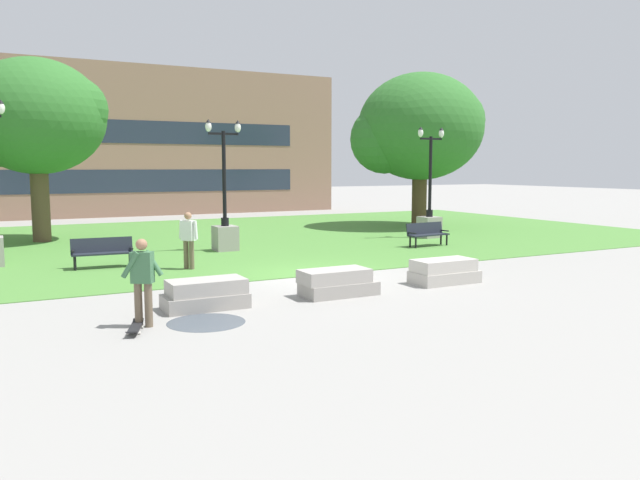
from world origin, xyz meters
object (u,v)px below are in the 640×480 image
person_skateboarder (143,277)px  lamp_post_center (429,215)px  person_bystander_near_lawn (188,237)px  skateboard (135,327)px  concrete_block_center (206,295)px  concrete_block_left (337,283)px  park_bench_near_right (427,233)px  lamp_post_left (225,224)px  concrete_block_right (444,272)px  park_bench_near_left (102,251)px

person_skateboarder → lamp_post_center: 17.17m
person_bystander_near_lawn → skateboard: bearing=-113.8°
person_bystander_near_lawn → concrete_block_center: bearing=-101.9°
concrete_block_left → concrete_block_center: bearing=177.9°
park_bench_near_right → lamp_post_left: lamp_post_left is taller
skateboard → park_bench_near_right: bearing=31.3°
concrete_block_left → person_bystander_near_lawn: person_bystander_near_lawn is taller
concrete_block_left → concrete_block_right: size_ratio=1.03×
concrete_block_center → person_bystander_near_lawn: person_bystander_near_lawn is taller
concrete_block_left → lamp_post_left: size_ratio=0.39×
concrete_block_right → park_bench_near_right: park_bench_near_right is taller
concrete_block_center → park_bench_near_left: size_ratio=0.99×
person_bystander_near_lawn → person_skateboarder: bearing=-113.0°
lamp_post_center → park_bench_near_left: bearing=-171.9°
concrete_block_right → person_bystander_near_lawn: bearing=135.7°
concrete_block_left → person_bystander_near_lawn: (-2.09, 5.36, 0.68)m
park_bench_near_left → park_bench_near_right: bearing=-1.8°
lamp_post_center → park_bench_near_right: bearing=-129.1°
lamp_post_center → person_bystander_near_lawn: 12.07m
lamp_post_left → park_bench_near_left: bearing=-156.3°
concrete_block_center → person_skateboarder: (-1.53, -0.97, 0.66)m
concrete_block_center → park_bench_near_left: 6.82m
skateboard → lamp_post_left: (5.20, 10.00, 0.90)m
concrete_block_left → lamp_post_left: (0.25, 8.86, 0.68)m
park_bench_near_left → park_bench_near_right: same height
person_skateboarder → skateboard: 0.96m
park_bench_near_left → park_bench_near_right: (11.92, -0.38, 0.00)m
skateboard → park_bench_near_right: park_bench_near_right is taller
person_skateboarder → park_bench_near_left: size_ratio=0.94×
concrete_block_left → lamp_post_center: (9.47, 8.80, 0.68)m
skateboard → lamp_post_left: bearing=62.5°
concrete_block_right → skateboard: bearing=-171.5°
lamp_post_center → person_skateboarder: bearing=-145.8°
concrete_block_left → park_bench_near_left: size_ratio=1.01×
concrete_block_center → concrete_block_right: (6.50, -0.02, 0.00)m
concrete_block_left → skateboard: concrete_block_left is taller
person_skateboarder → park_bench_near_right: size_ratio=0.93×
concrete_block_center → park_bench_near_right: park_bench_near_right is taller
skateboard → concrete_block_left: bearing=13.0°
skateboard → lamp_post_center: size_ratio=0.22×
person_skateboarder → skateboard: bearing=-127.6°
skateboard → lamp_post_left: size_ratio=0.22×
park_bench_near_right → lamp_post_center: size_ratio=0.39×
concrete_block_center → concrete_block_right: size_ratio=1.00×
person_skateboarder → lamp_post_left: lamp_post_left is taller
park_bench_near_left → concrete_block_left: bearing=-57.6°
park_bench_near_left → lamp_post_left: bearing=23.7°
concrete_block_left → lamp_post_left: bearing=88.4°
concrete_block_left → person_bystander_near_lawn: size_ratio=1.08×
person_skateboarder → park_bench_near_left: bearing=87.1°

